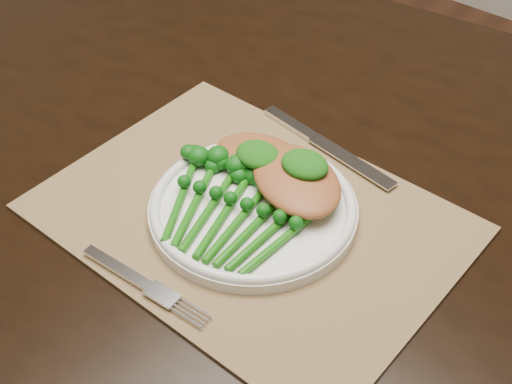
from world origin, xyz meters
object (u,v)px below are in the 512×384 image
Objects in this scene: dinner_plate at (253,208)px; chicken_fillet_left at (259,156)px; dining_table at (255,314)px; broccolini_bundle at (230,219)px; placemat at (250,217)px.

chicken_fillet_left reaches higher than dinner_plate.
dining_table is 0.42m from dinner_plate.
dinner_plate is at bearing -59.03° from dining_table.
dinner_plate is 1.20× the size of broccolini_bundle.
placemat is 1.92× the size of dinner_plate.
broccolini_bundle is at bearing -81.18° from chicken_fillet_left.
dining_table is at bearing 128.97° from dinner_plate.
dining_table is 0.40m from placemat.
chicken_fillet_left is (0.05, -0.05, 0.40)m from dining_table.
placemat is 4.04× the size of chicken_fillet_left.
broccolini_bundle is (-0.00, -0.03, 0.02)m from placemat.
placemat reaches higher than dining_table.
placemat is at bearing -107.06° from dinner_plate.
dinner_plate is at bearing 74.03° from broccolini_bundle.
dining_table is at bearing 127.43° from placemat.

